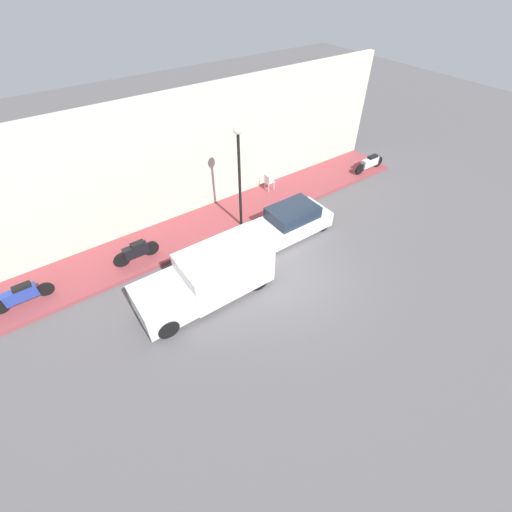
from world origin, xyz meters
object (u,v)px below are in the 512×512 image
Objects in this scene: streetlamp at (239,160)px; motorcycle_black at (136,251)px; parked_car at (290,222)px; scooter_silver at (370,163)px; cafe_chair at (268,181)px; motorcycle_blue at (21,295)px; delivery_van at (207,278)px.

motorcycle_black is at bearing 84.63° from streetlamp.
parked_car is 1.80× the size of scooter_silver.
streetlamp is at bearing 120.67° from cafe_chair.
cafe_chair is (1.20, -7.53, 0.06)m from motorcycle_black.
parked_car is 7.40m from scooter_silver.
streetlamp reaches higher than scooter_silver.
scooter_silver is 13.47m from motorcycle_black.
motorcycle_blue is at bearing 88.26° from motorcycle_black.
delivery_van is at bearing 103.32° from parked_car.
motorcycle_black is 0.40× the size of streetlamp.
motorcycle_black is at bearing 71.75° from parked_car.
streetlamp is at bearing 43.09° from parked_car.
parked_car is 6.60m from motorcycle_black.
scooter_silver is at bearing -104.90° from cafe_chair.
motorcycle_black is 5.51m from streetlamp.
scooter_silver is at bearing -91.63° from motorcycle_blue.
delivery_van is at bearing 130.11° from streetlamp.
delivery_van is 12.32m from scooter_silver.
parked_car is 1.88× the size of motorcycle_blue.
motorcycle_black reaches higher than scooter_silver.
motorcycle_black is 7.63m from cafe_chair.
scooter_silver is at bearing -89.53° from streetlamp.
delivery_van is 7.49m from cafe_chair.
delivery_van is 5.63× the size of cafe_chair.
delivery_van is 1.07× the size of streetlamp.
streetlamp is (-0.07, 8.71, 2.75)m from scooter_silver.
parked_car is 3.51m from cafe_chair.
motorcycle_black is (3.20, 1.48, -0.31)m from delivery_van.
scooter_silver is 6.14m from cafe_chair.
scooter_silver is (1.69, -7.20, -0.02)m from parked_car.
parked_car reaches higher than motorcycle_blue.
parked_car is at bearing -101.87° from motorcycle_blue.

